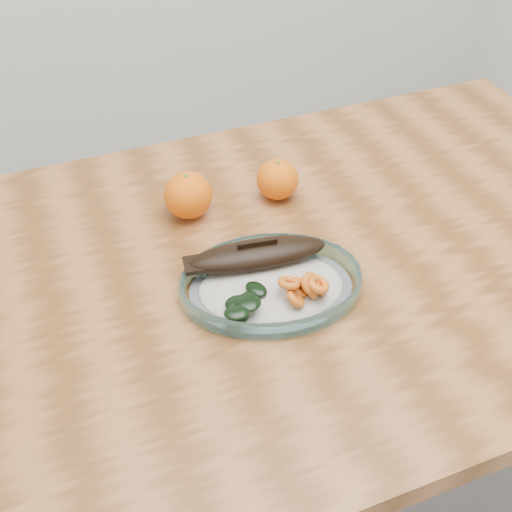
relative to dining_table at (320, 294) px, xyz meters
name	(u,v)px	position (x,y,z in m)	size (l,w,h in m)	color
ground	(301,489)	(0.00, 0.00, -0.65)	(3.00, 3.00, 0.00)	slate
dining_table	(320,294)	(0.00, 0.00, 0.00)	(1.20, 0.80, 0.75)	brown
plated_meal	(270,282)	(-0.11, -0.05, 0.12)	(0.57, 0.57, 0.08)	white
orange_left	(188,195)	(-0.17, 0.16, 0.14)	(0.08, 0.08, 0.08)	#FF5A05
orange_right	(277,180)	(-0.01, 0.16, 0.13)	(0.07, 0.07, 0.07)	#FF5A05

